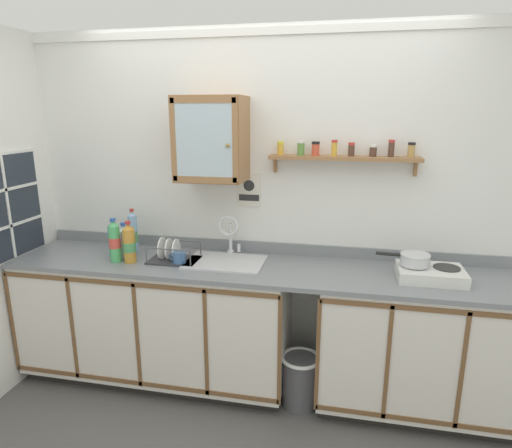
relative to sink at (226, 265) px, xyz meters
name	(u,v)px	position (x,y,z in m)	size (l,w,h in m)	color
floor	(241,426)	(0.21, -0.45, -0.89)	(6.37, 6.37, 0.00)	#565451
back_wall	(264,208)	(0.21, 0.29, 0.34)	(3.97, 0.07, 2.46)	white
lower_cabinet_run	(157,320)	(-0.51, -0.04, -0.45)	(1.91, 0.61, 0.88)	black
lower_cabinet_run_right	(416,346)	(1.27, -0.04, -0.45)	(1.24, 0.61, 0.88)	black
countertop	(255,268)	(0.21, -0.04, 0.01)	(3.33, 0.63, 0.03)	gray
backsplash	(263,247)	(0.21, 0.25, 0.06)	(3.33, 0.02, 0.08)	gray
sink	(226,265)	(0.00, 0.00, 0.00)	(0.52, 0.41, 0.41)	silver
hot_plate_stove	(430,274)	(1.30, -0.05, 0.06)	(0.39, 0.28, 0.08)	silver
saucepan	(414,259)	(1.21, -0.03, 0.14)	(0.32, 0.18, 0.07)	silver
bottle_detergent_teal_0	(114,238)	(-0.82, 0.00, 0.14)	(0.08, 0.08, 0.26)	teal
bottle_water_blue_1	(133,233)	(-0.71, 0.07, 0.17)	(0.06, 0.06, 0.32)	#8CB7E0
bottle_water_clear_2	(124,242)	(-0.72, -0.04, 0.13)	(0.08, 0.08, 0.25)	silver
bottle_juice_amber_3	(129,244)	(-0.63, -0.13, 0.15)	(0.08, 0.08, 0.29)	gold
bottle_soda_green_4	(115,242)	(-0.73, -0.14, 0.16)	(0.08, 0.08, 0.30)	#4CB266
dish_rack	(172,256)	(-0.36, -0.05, 0.06)	(0.34, 0.23, 0.16)	#333338
mug	(179,258)	(-0.29, -0.11, 0.06)	(0.12, 0.09, 0.09)	#3F6699
wall_cabinet	(211,139)	(-0.11, 0.10, 0.84)	(0.45, 0.35, 0.55)	#996B42
spice_shelf	(343,156)	(0.75, 0.20, 0.74)	(0.97, 0.14, 0.23)	#996B42
warning_sign	(249,190)	(0.11, 0.26, 0.47)	(0.17, 0.01, 0.25)	silver
window	(6,208)	(-1.47, -0.22, 0.38)	(0.03, 0.66, 0.75)	#262D38
trash_bin	(300,380)	(0.54, -0.17, -0.71)	(0.26, 0.26, 0.36)	#4C4C51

